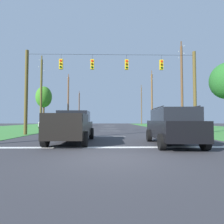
{
  "coord_description": "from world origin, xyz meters",
  "views": [
    {
      "loc": [
        -0.19,
        -6.58,
        1.39
      ],
      "look_at": [
        0.23,
        13.34,
        2.25
      ],
      "focal_mm": 28.6,
      "sensor_mm": 36.0,
      "label": 1
    }
  ],
  "objects_px": {
    "utility_pole_near_left": "(141,105)",
    "utility_pole_far_left": "(41,92)",
    "utility_pole_mid_right": "(182,86)",
    "utility_pole_far_right": "(152,99)",
    "suv_black": "(172,126)",
    "utility_pole_distant_left": "(79,108)",
    "overhead_signal_span": "(111,87)",
    "pickup_truck": "(73,127)",
    "distant_car_crossing_white": "(48,123)",
    "utility_pole_distant_right": "(68,101)",
    "tree_roadside_right": "(44,97)"
  },
  "relations": [
    {
      "from": "utility_pole_near_left",
      "to": "utility_pole_far_left",
      "type": "height_order",
      "value": "utility_pole_near_left"
    },
    {
      "from": "utility_pole_far_left",
      "to": "tree_roadside_right",
      "type": "bearing_deg",
      "value": 108.31
    },
    {
      "from": "distant_car_crossing_white",
      "to": "utility_pole_distant_left",
      "type": "xyz_separation_m",
      "value": [
        1.93,
        20.06,
        3.8
      ]
    },
    {
      "from": "utility_pole_mid_right",
      "to": "utility_pole_far_right",
      "type": "distance_m",
      "value": 13.77
    },
    {
      "from": "distant_car_crossing_white",
      "to": "utility_pole_mid_right",
      "type": "relative_size",
      "value": 0.39
    },
    {
      "from": "utility_pole_far_left",
      "to": "utility_pole_mid_right",
      "type": "bearing_deg",
      "value": -1.0
    },
    {
      "from": "utility_pole_mid_right",
      "to": "utility_pole_far_right",
      "type": "relative_size",
      "value": 0.99
    },
    {
      "from": "suv_black",
      "to": "utility_pole_far_right",
      "type": "height_order",
      "value": "utility_pole_far_right"
    },
    {
      "from": "pickup_truck",
      "to": "suv_black",
      "type": "relative_size",
      "value": 1.1
    },
    {
      "from": "pickup_truck",
      "to": "utility_pole_distant_left",
      "type": "relative_size",
      "value": 0.57
    },
    {
      "from": "utility_pole_mid_right",
      "to": "utility_pole_distant_left",
      "type": "bearing_deg",
      "value": 121.95
    },
    {
      "from": "pickup_truck",
      "to": "utility_pole_near_left",
      "type": "bearing_deg",
      "value": 73.44
    },
    {
      "from": "utility_pole_far_left",
      "to": "utility_pole_distant_right",
      "type": "xyz_separation_m",
      "value": [
        0.36,
        13.45,
        0.34
      ]
    },
    {
      "from": "utility_pole_far_right",
      "to": "utility_pole_distant_left",
      "type": "relative_size",
      "value": 1.21
    },
    {
      "from": "utility_pole_near_left",
      "to": "utility_pole_far_right",
      "type": "bearing_deg",
      "value": -91.96
    },
    {
      "from": "distant_car_crossing_white",
      "to": "utility_pole_mid_right",
      "type": "xyz_separation_m",
      "value": [
        19.41,
        -7.98,
        4.86
      ]
    },
    {
      "from": "overhead_signal_span",
      "to": "distant_car_crossing_white",
      "type": "xyz_separation_m",
      "value": [
        -10.4,
        13.48,
        -3.66
      ]
    },
    {
      "from": "overhead_signal_span",
      "to": "utility_pole_far_left",
      "type": "height_order",
      "value": "utility_pole_far_left"
    },
    {
      "from": "utility_pole_mid_right",
      "to": "utility_pole_distant_left",
      "type": "height_order",
      "value": "utility_pole_mid_right"
    },
    {
      "from": "distant_car_crossing_white",
      "to": "utility_pole_far_right",
      "type": "distance_m",
      "value": 20.44
    },
    {
      "from": "distant_car_crossing_white",
      "to": "utility_pole_far_left",
      "type": "distance_m",
      "value": 8.83
    },
    {
      "from": "suv_black",
      "to": "utility_pole_distant_left",
      "type": "relative_size",
      "value": 0.52
    },
    {
      "from": "suv_black",
      "to": "utility_pole_distant_left",
      "type": "xyz_separation_m",
      "value": [
        -11.7,
        40.48,
        3.53
      ]
    },
    {
      "from": "pickup_truck",
      "to": "utility_pole_distant_left",
      "type": "bearing_deg",
      "value": 98.73
    },
    {
      "from": "overhead_signal_span",
      "to": "distant_car_crossing_white",
      "type": "relative_size",
      "value": 3.65
    },
    {
      "from": "overhead_signal_span",
      "to": "utility_pole_distant_left",
      "type": "distance_m",
      "value": 34.59
    },
    {
      "from": "suv_black",
      "to": "utility_pole_far_left",
      "type": "distance_m",
      "value": 17.85
    },
    {
      "from": "utility_pole_mid_right",
      "to": "utility_pole_near_left",
      "type": "distance_m",
      "value": 27.82
    },
    {
      "from": "suv_black",
      "to": "utility_pole_mid_right",
      "type": "height_order",
      "value": "utility_pole_mid_right"
    },
    {
      "from": "utility_pole_far_left",
      "to": "utility_pole_distant_left",
      "type": "relative_size",
      "value": 1.0
    },
    {
      "from": "suv_black",
      "to": "utility_pole_mid_right",
      "type": "bearing_deg",
      "value": 65.04
    },
    {
      "from": "utility_pole_distant_right",
      "to": "tree_roadside_right",
      "type": "relative_size",
      "value": 1.38
    },
    {
      "from": "utility_pole_mid_right",
      "to": "utility_pole_distant_right",
      "type": "height_order",
      "value": "utility_pole_mid_right"
    },
    {
      "from": "overhead_signal_span",
      "to": "distant_car_crossing_white",
      "type": "bearing_deg",
      "value": 127.66
    },
    {
      "from": "utility_pole_far_right",
      "to": "utility_pole_distant_left",
      "type": "bearing_deg",
      "value": 140.1
    },
    {
      "from": "utility_pole_far_left",
      "to": "utility_pole_near_left",
      "type": "bearing_deg",
      "value": 57.11
    },
    {
      "from": "overhead_signal_span",
      "to": "suv_black",
      "type": "bearing_deg",
      "value": -65.1
    },
    {
      "from": "utility_pole_distant_right",
      "to": "tree_roadside_right",
      "type": "bearing_deg",
      "value": -150.49
    },
    {
      "from": "utility_pole_far_right",
      "to": "utility_pole_distant_right",
      "type": "relative_size",
      "value": 1.08
    },
    {
      "from": "distant_car_crossing_white",
      "to": "utility_pole_far_left",
      "type": "xyz_separation_m",
      "value": [
        1.7,
        -7.67,
        4.03
      ]
    },
    {
      "from": "suv_black",
      "to": "utility_pole_near_left",
      "type": "relative_size",
      "value": 0.43
    },
    {
      "from": "overhead_signal_span",
      "to": "utility_pole_distant_left",
      "type": "relative_size",
      "value": 1.7
    },
    {
      "from": "distant_car_crossing_white",
      "to": "utility_pole_distant_left",
      "type": "bearing_deg",
      "value": 84.51
    },
    {
      "from": "suv_black",
      "to": "utility_pole_far_left",
      "type": "xyz_separation_m",
      "value": [
        -11.92,
        12.75,
        3.76
      ]
    },
    {
      "from": "utility_pole_near_left",
      "to": "utility_pole_distant_left",
      "type": "relative_size",
      "value": 1.19
    },
    {
      "from": "distant_car_crossing_white",
      "to": "utility_pole_mid_right",
      "type": "height_order",
      "value": "utility_pole_mid_right"
    },
    {
      "from": "overhead_signal_span",
      "to": "pickup_truck",
      "type": "distance_m",
      "value": 7.01
    },
    {
      "from": "pickup_truck",
      "to": "utility_pole_near_left",
      "type": "relative_size",
      "value": 0.48
    },
    {
      "from": "distant_car_crossing_white",
      "to": "utility_pole_far_left",
      "type": "height_order",
      "value": "utility_pole_far_left"
    },
    {
      "from": "utility_pole_distant_right",
      "to": "tree_roadside_right",
      "type": "distance_m",
      "value": 4.68
    }
  ]
}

